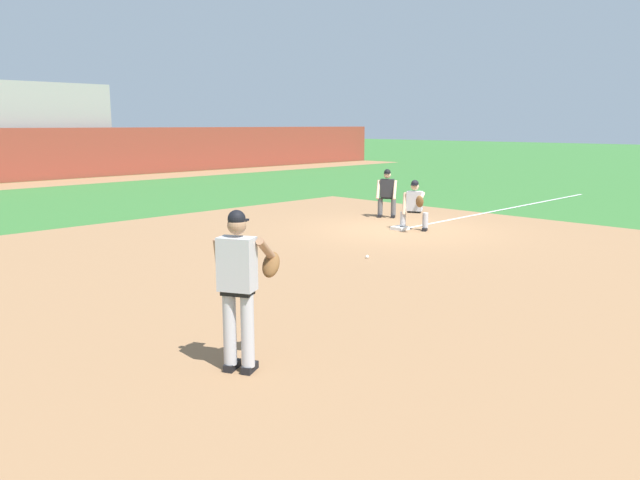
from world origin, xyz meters
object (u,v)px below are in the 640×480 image
object	(u,v)px
first_base_bag	(400,228)
umpire	(387,191)
baseball	(367,257)
pitcher	(240,281)
first_baseman	(415,203)

from	to	relation	value
first_base_bag	umpire	world-z (taller)	umpire
first_base_bag	baseball	bearing A→B (deg)	-153.15
first_base_bag	pitcher	size ratio (longest dim) A/B	0.20
first_base_bag	pitcher	world-z (taller)	pitcher
pitcher	first_base_bag	bearing A→B (deg)	27.10
first_baseman	umpire	world-z (taller)	umpire
pitcher	umpire	world-z (taller)	pitcher
first_baseman	umpire	size ratio (longest dim) A/B	0.92
first_base_bag	umpire	xyz separation A→B (m)	(1.51, 1.66, 0.75)
first_base_bag	first_baseman	xyz separation A→B (m)	(0.16, -0.34, 0.69)
baseball	first_base_bag	bearing A→B (deg)	26.85
baseball	first_baseman	xyz separation A→B (m)	(3.54, 1.37, 0.69)
first_base_bag	umpire	size ratio (longest dim) A/B	0.26
first_baseman	umpire	distance (m)	2.41
first_baseman	umpire	xyz separation A→B (m)	(1.35, 2.00, 0.06)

